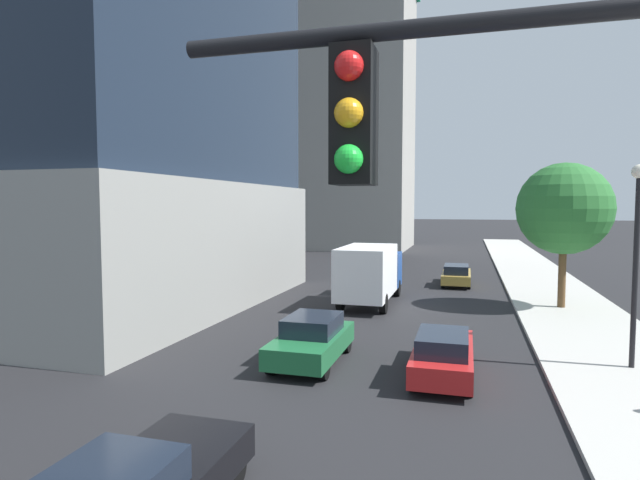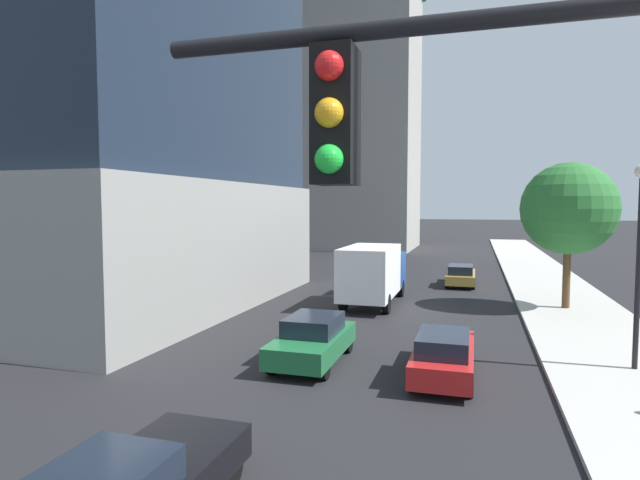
{
  "view_description": "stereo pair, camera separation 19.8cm",
  "coord_description": "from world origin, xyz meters",
  "px_view_note": "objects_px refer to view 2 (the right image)",
  "views": [
    {
      "loc": [
        2.8,
        -0.73,
        5.17
      ],
      "look_at": [
        -1.24,
        13.27,
        4.19
      ],
      "focal_mm": 28.81,
      "sensor_mm": 36.0,
      "label": 1
    },
    {
      "loc": [
        2.99,
        -0.68,
        5.17
      ],
      "look_at": [
        -1.24,
        13.27,
        4.19
      ],
      "focal_mm": 28.81,
      "sensor_mm": 36.0,
      "label": 2
    }
  ],
  "objects_px": {
    "construction_building": "(358,94)",
    "box_truck": "(373,271)",
    "traffic_light_pole": "(637,252)",
    "car_green": "(313,339)",
    "street_tree": "(569,209)",
    "car_gold": "(461,275)",
    "street_lamp": "(640,237)",
    "car_red": "(444,354)"
  },
  "relations": [
    {
      "from": "construction_building",
      "to": "car_green",
      "type": "relative_size",
      "value": 9.61
    },
    {
      "from": "car_green",
      "to": "street_lamp",
      "type": "bearing_deg",
      "value": 10.42
    },
    {
      "from": "street_lamp",
      "to": "car_gold",
      "type": "relative_size",
      "value": 1.33
    },
    {
      "from": "car_green",
      "to": "box_truck",
      "type": "bearing_deg",
      "value": 90.0
    },
    {
      "from": "street_lamp",
      "to": "box_truck",
      "type": "bearing_deg",
      "value": 138.89
    },
    {
      "from": "car_green",
      "to": "box_truck",
      "type": "distance_m",
      "value": 10.45
    },
    {
      "from": "construction_building",
      "to": "car_gold",
      "type": "bearing_deg",
      "value": -64.56
    },
    {
      "from": "street_tree",
      "to": "car_green",
      "type": "height_order",
      "value": "street_tree"
    },
    {
      "from": "street_lamp",
      "to": "car_green",
      "type": "xyz_separation_m",
      "value": [
        -9.85,
        -1.81,
        -3.44
      ]
    },
    {
      "from": "street_lamp",
      "to": "car_green",
      "type": "distance_m",
      "value": 10.59
    },
    {
      "from": "construction_building",
      "to": "traffic_light_pole",
      "type": "relative_size",
      "value": 6.02
    },
    {
      "from": "street_tree",
      "to": "car_gold",
      "type": "height_order",
      "value": "street_tree"
    },
    {
      "from": "construction_building",
      "to": "street_tree",
      "type": "height_order",
      "value": "construction_building"
    },
    {
      "from": "street_tree",
      "to": "car_gold",
      "type": "bearing_deg",
      "value": 127.34
    },
    {
      "from": "traffic_light_pole",
      "to": "street_lamp",
      "type": "relative_size",
      "value": 1.11
    },
    {
      "from": "car_gold",
      "to": "box_truck",
      "type": "xyz_separation_m",
      "value": [
        -4.23,
        -7.94,
        1.05
      ]
    },
    {
      "from": "street_tree",
      "to": "car_gold",
      "type": "xyz_separation_m",
      "value": [
        -5.17,
        6.78,
        -4.32
      ]
    },
    {
      "from": "construction_building",
      "to": "car_red",
      "type": "height_order",
      "value": "construction_building"
    },
    {
      "from": "traffic_light_pole",
      "to": "box_truck",
      "type": "bearing_deg",
      "value": 105.22
    },
    {
      "from": "construction_building",
      "to": "traffic_light_pole",
      "type": "distance_m",
      "value": 61.3
    },
    {
      "from": "traffic_light_pole",
      "to": "car_green",
      "type": "distance_m",
      "value": 14.05
    },
    {
      "from": "street_lamp",
      "to": "car_red",
      "type": "bearing_deg",
      "value": -159.58
    },
    {
      "from": "car_red",
      "to": "car_green",
      "type": "bearing_deg",
      "value": 176.2
    },
    {
      "from": "street_tree",
      "to": "car_green",
      "type": "distance_m",
      "value": 15.5
    },
    {
      "from": "street_tree",
      "to": "box_truck",
      "type": "distance_m",
      "value": 10.02
    },
    {
      "from": "traffic_light_pole",
      "to": "box_truck",
      "type": "height_order",
      "value": "traffic_light_pole"
    },
    {
      "from": "car_gold",
      "to": "car_red",
      "type": "distance_m",
      "value": 18.63
    },
    {
      "from": "construction_building",
      "to": "street_tree",
      "type": "xyz_separation_m",
      "value": [
        18.26,
        -34.29,
        -13.61
      ]
    },
    {
      "from": "traffic_light_pole",
      "to": "car_gold",
      "type": "height_order",
      "value": "traffic_light_pole"
    },
    {
      "from": "street_lamp",
      "to": "construction_building",
      "type": "bearing_deg",
      "value": 113.01
    },
    {
      "from": "car_gold",
      "to": "car_green",
      "type": "height_order",
      "value": "car_green"
    },
    {
      "from": "traffic_light_pole",
      "to": "street_lamp",
      "type": "distance_m",
      "value": 14.31
    },
    {
      "from": "street_lamp",
      "to": "car_green",
      "type": "relative_size",
      "value": 1.43
    },
    {
      "from": "street_lamp",
      "to": "street_tree",
      "type": "height_order",
      "value": "street_tree"
    },
    {
      "from": "car_red",
      "to": "box_truck",
      "type": "bearing_deg",
      "value": 111.59
    },
    {
      "from": "street_tree",
      "to": "car_red",
      "type": "bearing_deg",
      "value": -113.58
    },
    {
      "from": "construction_building",
      "to": "car_gold",
      "type": "xyz_separation_m",
      "value": [
        13.09,
        -27.51,
        -17.93
      ]
    },
    {
      "from": "car_gold",
      "to": "car_green",
      "type": "distance_m",
      "value": 18.83
    },
    {
      "from": "construction_building",
      "to": "box_truck",
      "type": "distance_m",
      "value": 40.25
    },
    {
      "from": "box_truck",
      "to": "car_green",
      "type": "bearing_deg",
      "value": -90.0
    },
    {
      "from": "construction_building",
      "to": "street_lamp",
      "type": "distance_m",
      "value": 49.97
    },
    {
      "from": "street_lamp",
      "to": "box_truck",
      "type": "height_order",
      "value": "street_lamp"
    }
  ]
}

